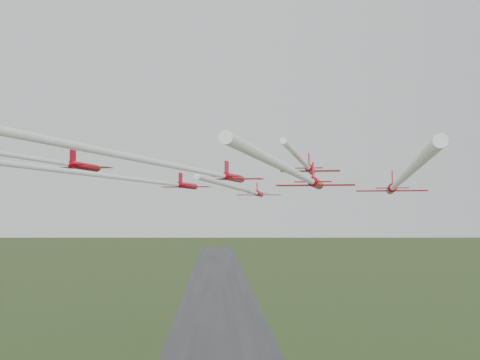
{
  "coord_description": "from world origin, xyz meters",
  "views": [
    {
      "loc": [
        -2.06,
        -94.64,
        44.74
      ],
      "look_at": [
        1.75,
        -2.66,
        49.45
      ],
      "focal_mm": 45.0,
      "sensor_mm": 36.0,
      "label": 1
    }
  ],
  "objects_px": {
    "jet_row2_left": "(148,181)",
    "jet_row3_right": "(396,184)",
    "jet_row3_left": "(51,161)",
    "jet_row2_right": "(306,165)",
    "jet_row4_right": "(306,178)",
    "jet_lead": "(248,191)",
    "jet_row3_mid": "(197,170)"
  },
  "relations": [
    {
      "from": "jet_row4_right",
      "to": "jet_lead",
      "type": "bearing_deg",
      "value": 111.1
    },
    {
      "from": "jet_row3_left",
      "to": "jet_lead",
      "type": "bearing_deg",
      "value": 34.65
    },
    {
      "from": "jet_row2_left",
      "to": "jet_row3_right",
      "type": "height_order",
      "value": "jet_row2_left"
    },
    {
      "from": "jet_lead",
      "to": "jet_row3_right",
      "type": "height_order",
      "value": "jet_row3_right"
    },
    {
      "from": "jet_row2_left",
      "to": "jet_row3_left",
      "type": "relative_size",
      "value": 1.33
    },
    {
      "from": "jet_row2_right",
      "to": "jet_row3_mid",
      "type": "xyz_separation_m",
      "value": [
        -15.12,
        -13.79,
        -1.68
      ]
    },
    {
      "from": "jet_row2_left",
      "to": "jet_row4_right",
      "type": "distance_m",
      "value": 31.58
    },
    {
      "from": "jet_lead",
      "to": "jet_row2_right",
      "type": "bearing_deg",
      "value": -29.8
    },
    {
      "from": "jet_lead",
      "to": "jet_row3_mid",
      "type": "bearing_deg",
      "value": -99.7
    },
    {
      "from": "jet_row3_left",
      "to": "jet_row3_right",
      "type": "relative_size",
      "value": 0.72
    },
    {
      "from": "jet_row3_right",
      "to": "jet_row2_right",
      "type": "bearing_deg",
      "value": 125.08
    },
    {
      "from": "jet_row3_left",
      "to": "jet_row3_mid",
      "type": "bearing_deg",
      "value": -12.97
    },
    {
      "from": "jet_row2_left",
      "to": "jet_row3_mid",
      "type": "xyz_separation_m",
      "value": [
        7.31,
        -13.13,
        0.61
      ]
    },
    {
      "from": "jet_row2_left",
      "to": "jet_row3_left",
      "type": "distance_m",
      "value": 13.19
    },
    {
      "from": "jet_row3_left",
      "to": "jet_row4_right",
      "type": "xyz_separation_m",
      "value": [
        30.93,
        -22.56,
        -3.44
      ]
    },
    {
      "from": "jet_lead",
      "to": "jet_row2_left",
      "type": "height_order",
      "value": "jet_row2_left"
    },
    {
      "from": "jet_row2_left",
      "to": "jet_row3_right",
      "type": "relative_size",
      "value": 0.96
    },
    {
      "from": "jet_lead",
      "to": "jet_row2_left",
      "type": "relative_size",
      "value": 1.0
    },
    {
      "from": "jet_row2_right",
      "to": "jet_row3_right",
      "type": "height_order",
      "value": "jet_row2_right"
    },
    {
      "from": "jet_lead",
      "to": "jet_row4_right",
      "type": "relative_size",
      "value": 1.2
    },
    {
      "from": "jet_row2_left",
      "to": "jet_row4_right",
      "type": "relative_size",
      "value": 1.21
    },
    {
      "from": "jet_row3_right",
      "to": "jet_row4_right",
      "type": "bearing_deg",
      "value": -132.52
    },
    {
      "from": "jet_lead",
      "to": "jet_row4_right",
      "type": "height_order",
      "value": "jet_row4_right"
    },
    {
      "from": "jet_lead",
      "to": "jet_row3_mid",
      "type": "xyz_separation_m",
      "value": [
        -7.18,
        -20.35,
        1.74
      ]
    },
    {
      "from": "jet_lead",
      "to": "jet_row3_left",
      "type": "bearing_deg",
      "value": -149.34
    },
    {
      "from": "jet_lead",
      "to": "jet_row3_left",
      "type": "relative_size",
      "value": 1.33
    },
    {
      "from": "jet_row3_left",
      "to": "jet_row3_right",
      "type": "bearing_deg",
      "value": -6.2
    },
    {
      "from": "jet_row2_left",
      "to": "jet_lead",
      "type": "bearing_deg",
      "value": 42.58
    },
    {
      "from": "jet_row3_right",
      "to": "jet_row2_left",
      "type": "bearing_deg",
      "value": 162.64
    },
    {
      "from": "jet_row4_right",
      "to": "jet_row2_left",
      "type": "bearing_deg",
      "value": 139.95
    },
    {
      "from": "jet_lead",
      "to": "jet_row2_right",
      "type": "height_order",
      "value": "jet_row2_right"
    },
    {
      "from": "jet_lead",
      "to": "jet_row3_right",
      "type": "bearing_deg",
      "value": -49.78
    }
  ]
}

